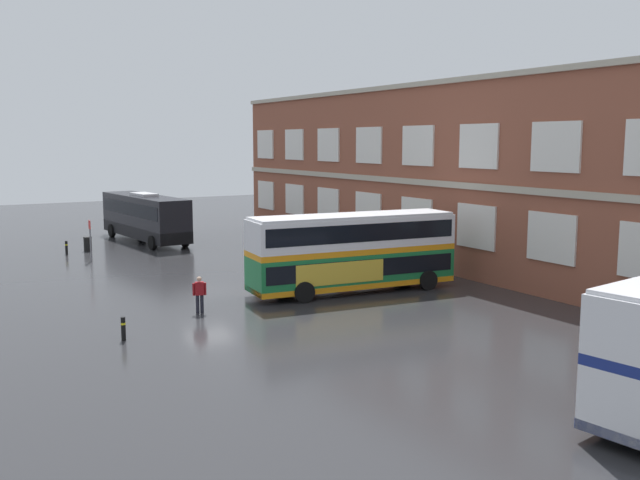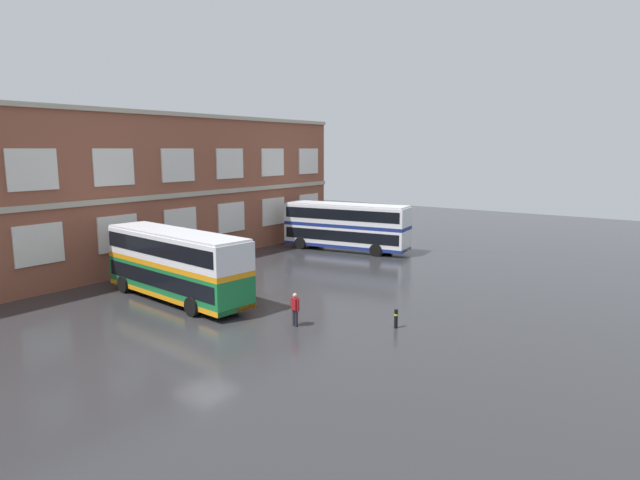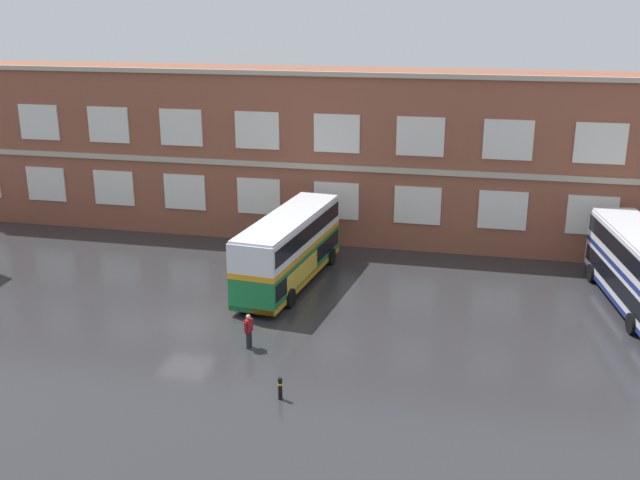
% 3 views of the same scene
% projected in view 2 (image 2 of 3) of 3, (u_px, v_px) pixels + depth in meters
% --- Properties ---
extents(ground_plane, '(120.00, 120.00, 0.00)m').
position_uv_depth(ground_plane, '(176.00, 333.00, 25.97)').
color(ground_plane, '#2B2B2D').
extents(brick_terminal_building, '(53.22, 8.19, 11.41)m').
position_uv_depth(brick_terminal_building, '(45.00, 197.00, 36.18)').
color(brick_terminal_building, brown).
rests_on(brick_terminal_building, ground).
extents(double_decker_near, '(3.70, 11.20, 4.07)m').
position_uv_depth(double_decker_near, '(176.00, 264.00, 31.26)').
color(double_decker_near, '#197038').
rests_on(double_decker_near, ground).
extents(double_decker_middle, '(4.18, 11.26, 4.07)m').
position_uv_depth(double_decker_middle, '(346.00, 226.00, 46.65)').
color(double_decker_middle, silver).
rests_on(double_decker_middle, ground).
extents(waiting_passenger, '(0.34, 0.64, 1.70)m').
position_uv_depth(waiting_passenger, '(295.00, 308.00, 26.77)').
color(waiting_passenger, black).
rests_on(waiting_passenger, ground).
extents(safety_bollard_east, '(0.19, 0.19, 0.95)m').
position_uv_depth(safety_bollard_east, '(396.00, 318.00, 26.56)').
color(safety_bollard_east, black).
rests_on(safety_bollard_east, ground).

